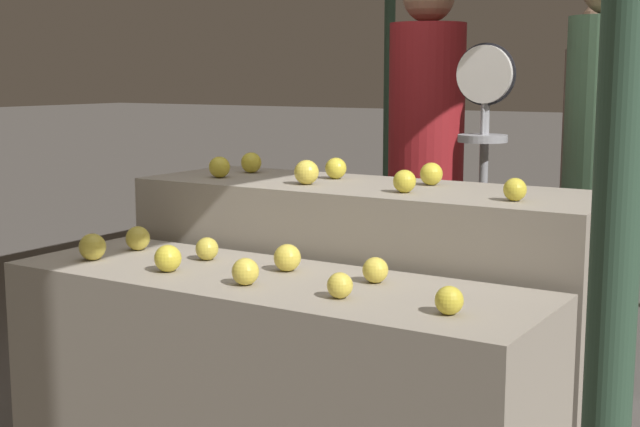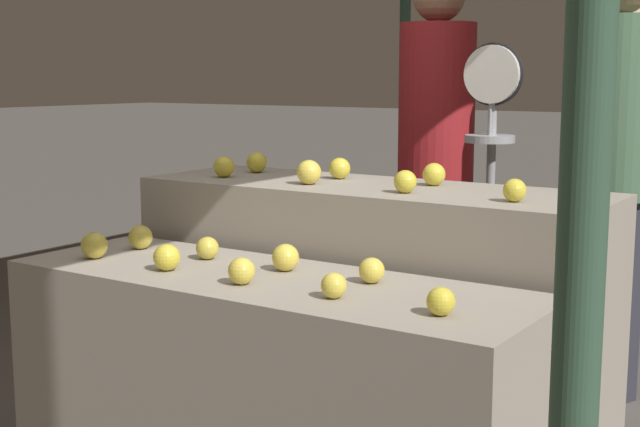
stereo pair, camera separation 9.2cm
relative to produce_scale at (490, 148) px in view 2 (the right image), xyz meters
name	(u,v)px [view 2 (the right image)]	position (x,y,z in m)	size (l,w,h in m)	color
display_counter_front	(267,400)	(-0.14, -1.31, -0.68)	(1.66, 0.55, 0.76)	gray
display_counter_back	(369,321)	(-0.14, -0.71, -0.57)	(1.66, 0.55, 0.97)	gray
apple_front_0	(94,245)	(-0.76, -1.41, -0.25)	(0.09, 0.09, 0.09)	gold
apple_front_1	(167,257)	(-0.44, -1.41, -0.26)	(0.08, 0.08, 0.08)	gold
apple_front_2	(243,271)	(-0.14, -1.43, -0.26)	(0.08, 0.08, 0.08)	yellow
apple_front_3	(334,286)	(0.16, -1.42, -0.26)	(0.07, 0.07, 0.07)	yellow
apple_front_4	(441,301)	(0.48, -1.41, -0.26)	(0.07, 0.07, 0.07)	gold
apple_front_5	(141,237)	(-0.75, -1.21, -0.26)	(0.08, 0.08, 0.08)	gold
apple_front_6	(207,248)	(-0.45, -1.22, -0.26)	(0.07, 0.07, 0.07)	gold
apple_front_7	(285,257)	(-0.14, -1.21, -0.26)	(0.08, 0.08, 0.08)	yellow
apple_front_8	(372,270)	(0.16, -1.21, -0.26)	(0.07, 0.07, 0.07)	yellow
apple_back_0	(224,167)	(-0.72, -0.81, -0.05)	(0.08, 0.08, 0.08)	gold
apple_back_1	(309,172)	(-0.33, -0.81, -0.04)	(0.09, 0.09, 0.09)	yellow
apple_back_2	(405,182)	(0.06, -0.83, -0.05)	(0.07, 0.07, 0.07)	gold
apple_back_3	(515,190)	(0.43, -0.83, -0.05)	(0.07, 0.07, 0.07)	gold
apple_back_4	(257,162)	(-0.71, -0.61, -0.05)	(0.08, 0.08, 0.08)	gold
apple_back_5	(340,168)	(-0.33, -0.62, -0.05)	(0.08, 0.08, 0.08)	gold
apple_back_6	(434,174)	(0.05, -0.61, -0.05)	(0.08, 0.08, 0.08)	gold
produce_scale	(490,148)	(0.00, 0.00, 0.00)	(0.25, 0.20, 1.47)	#99999E
person_vendor_at_scale	(614,143)	(0.40, 0.32, 0.02)	(0.43, 0.43, 1.82)	#2D2D38
person_customer_left	(436,136)	(-0.44, 0.41, 0.01)	(0.45, 0.45, 1.82)	#2D2D38
person_customer_right	(611,157)	(0.27, 0.75, -0.08)	(0.46, 0.46, 1.68)	#2D2D38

